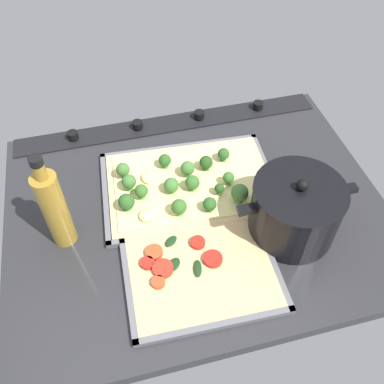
% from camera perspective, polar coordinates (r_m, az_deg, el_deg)
% --- Properties ---
extents(ground_plane, '(0.86, 0.67, 0.03)m').
position_cam_1_polar(ground_plane, '(0.98, 0.62, -2.58)').
color(ground_plane, '#28282B').
extents(stove_control_panel, '(0.82, 0.07, 0.03)m').
position_cam_1_polar(stove_control_panel, '(1.17, -3.15, 9.34)').
color(stove_control_panel, black).
rests_on(stove_control_panel, ground_plane).
extents(baking_tray_front, '(0.42, 0.31, 0.01)m').
position_cam_1_polar(baking_tray_front, '(1.00, -0.39, 0.81)').
color(baking_tray_front, slate).
rests_on(baking_tray_front, ground_plane).
extents(broccoli_pizza, '(0.40, 0.28, 0.06)m').
position_cam_1_polar(broccoli_pizza, '(0.98, -0.74, 1.07)').
color(broccoli_pizza, '#D3B77F').
rests_on(broccoli_pizza, baking_tray_front).
extents(baking_tray_back, '(0.32, 0.27, 0.01)m').
position_cam_1_polar(baking_tray_back, '(0.87, 1.11, -10.29)').
color(baking_tray_back, slate).
rests_on(baking_tray_back, ground_plane).
extents(veggie_pizza_back, '(0.29, 0.25, 0.02)m').
position_cam_1_polar(veggie_pizza_back, '(0.86, 0.71, -9.99)').
color(veggie_pizza_back, '#DBB179').
rests_on(veggie_pizza_back, baking_tray_back).
extents(cooking_pot, '(0.26, 0.19, 0.16)m').
position_cam_1_polar(cooking_pot, '(0.90, 13.78, -2.38)').
color(cooking_pot, black).
rests_on(cooking_pot, ground_plane).
extents(oil_bottle, '(0.05, 0.05, 0.24)m').
position_cam_1_polar(oil_bottle, '(0.88, -18.14, -2.11)').
color(oil_bottle, olive).
rests_on(oil_bottle, ground_plane).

